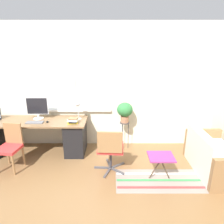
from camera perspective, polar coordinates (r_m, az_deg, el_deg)
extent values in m
plane|color=brown|center=(4.21, -8.18, -13.51)|extent=(14.00, 14.00, 0.00)
cube|color=beige|center=(4.45, -7.60, 7.02)|extent=(9.00, 0.06, 2.70)
cube|color=silver|center=(4.49, -15.22, 9.39)|extent=(0.71, 0.02, 1.49)
cube|color=white|center=(4.48, -15.25, 9.37)|extent=(0.64, 0.01, 1.42)
cube|color=silver|center=(4.36, -5.55, 9.68)|extent=(0.71, 0.02, 1.49)
cube|color=white|center=(4.35, -5.56, 9.66)|extent=(0.64, 0.01, 1.42)
cube|color=silver|center=(4.58, -9.93, 0.48)|extent=(1.50, 0.11, 0.04)
cube|color=brown|center=(4.48, -21.65, -2.52)|extent=(2.20, 0.71, 0.03)
cube|color=black|center=(4.38, -10.52, -7.11)|extent=(0.40, 0.63, 0.70)
cylinder|color=silver|center=(4.55, -20.39, -1.74)|extent=(0.21, 0.21, 0.02)
cylinder|color=silver|center=(4.53, -20.47, -1.05)|extent=(0.04, 0.04, 0.10)
cube|color=silver|center=(4.47, -20.76, 1.64)|extent=(0.45, 0.02, 0.36)
cube|color=black|center=(4.46, -20.81, 1.59)|extent=(0.43, 0.01, 0.34)
cube|color=slate|center=(4.34, -21.40, -2.80)|extent=(0.34, 0.14, 0.02)
ellipsoid|color=black|center=(4.26, -18.16, -2.67)|extent=(0.04, 0.07, 0.04)
cylinder|color=#ADADB2|center=(4.31, -9.65, -1.92)|extent=(0.11, 0.11, 0.01)
cylinder|color=#ADADB2|center=(4.27, -9.75, 0.05)|extent=(0.02, 0.02, 0.30)
ellipsoid|color=#ADADB2|center=(4.22, -9.88, 2.30)|extent=(0.12, 0.12, 0.08)
cube|color=yellow|center=(4.09, -11.31, -3.02)|extent=(0.22, 0.14, 0.03)
cube|color=black|center=(4.07, -11.33, -2.74)|extent=(0.16, 0.14, 0.02)
cube|color=white|center=(4.07, -11.27, -2.29)|extent=(0.22, 0.15, 0.04)
cube|color=olive|center=(4.07, -11.17, -1.86)|extent=(0.19, 0.15, 0.02)
cylinder|color=olive|center=(4.05, -26.54, -13.35)|extent=(0.04, 0.04, 0.42)
cylinder|color=olive|center=(4.45, -27.77, -10.63)|extent=(0.04, 0.04, 0.42)
cylinder|color=olive|center=(4.28, -24.13, -11.25)|extent=(0.04, 0.04, 0.42)
cube|color=red|center=(4.15, -27.61, -9.38)|extent=(0.43, 0.41, 0.06)
cube|color=olive|center=(4.21, -26.57, -5.45)|extent=(0.35, 0.08, 0.40)
cube|color=#47474C|center=(3.93, -2.85, -15.59)|extent=(0.31, 0.05, 0.03)
cube|color=#47474C|center=(3.80, -1.40, -16.89)|extent=(0.15, 0.30, 0.03)
cube|color=#47474C|center=(3.84, 1.37, -16.49)|extent=(0.26, 0.22, 0.03)
cube|color=#47474C|center=(3.99, 1.45, -15.00)|extent=(0.28, 0.20, 0.03)
cube|color=#47474C|center=(4.04, -1.07, -14.49)|extent=(0.11, 0.31, 0.03)
cylinder|color=#333338|center=(3.80, -0.51, -13.07)|extent=(0.04, 0.04, 0.39)
cube|color=red|center=(3.69, -0.52, -10.10)|extent=(0.48, 0.46, 0.06)
cube|color=olive|center=(3.39, -0.78, -8.68)|extent=(0.43, 0.06, 0.38)
cube|color=silver|center=(4.21, 27.14, -12.30)|extent=(0.71, 1.06, 0.41)
cube|color=silver|center=(3.92, 24.28, -8.01)|extent=(0.16, 1.06, 0.33)
cube|color=olive|center=(4.62, 24.16, -7.88)|extent=(0.71, 0.09, 0.59)
cylinder|color=#333338|center=(4.39, 3.44, -3.02)|extent=(0.21, 0.21, 0.02)
cylinder|color=#333338|center=(4.52, 4.50, -6.71)|extent=(0.01, 0.01, 0.60)
cylinder|color=#333338|center=(4.58, 2.76, -6.32)|extent=(0.01, 0.01, 0.60)
cylinder|color=#333338|center=(4.44, 2.86, -7.13)|extent=(0.01, 0.01, 0.60)
cylinder|color=#9E6B4C|center=(4.36, 3.46, -2.02)|extent=(0.17, 0.17, 0.14)
ellipsoid|color=#2D7038|center=(4.29, 3.52, 0.69)|extent=(0.34, 0.34, 0.31)
cube|color=gray|center=(3.73, 13.73, -18.41)|extent=(1.57, 0.65, 0.01)
cube|color=#C63838|center=(3.59, 14.46, -20.09)|extent=(1.53, 0.05, 0.00)
cube|color=#388E4C|center=(3.73, 13.74, -18.36)|extent=(1.53, 0.05, 0.00)
cube|color=white|center=(3.87, 13.08, -16.76)|extent=(1.53, 0.05, 0.00)
cube|color=#93337A|center=(3.55, 13.68, -12.27)|extent=(0.43, 0.36, 0.02)
cylinder|color=#4C3D2D|center=(3.64, 12.23, -15.33)|extent=(0.22, 0.02, 0.43)
cylinder|color=#4C3D2D|center=(3.68, 14.59, -15.18)|extent=(0.22, 0.02, 0.43)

